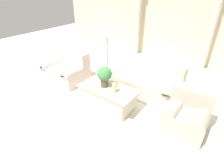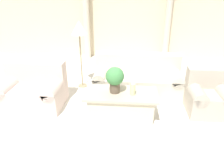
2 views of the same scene
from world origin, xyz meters
TOP-DOWN VIEW (x-y plane):
  - ground_plane at (0.00, 0.00)m, footprint 16.00×16.00m
  - wall_back at (0.00, 3.30)m, footprint 10.00×0.06m
  - sofa_long at (0.41, 0.60)m, footprint 1.95×0.87m
  - loveseat at (-1.73, -0.17)m, footprint 1.22×0.87m
  - coffee_table at (0.08, -0.50)m, footprint 1.34×0.68m
  - potted_plant at (-0.03, -0.48)m, footprint 0.33×0.33m
  - pillar_candle at (0.29, -0.55)m, footprint 0.09×0.09m
  - floor_lamp at (-0.92, 0.75)m, footprint 0.37×0.37m
  - column_left at (-1.20, 3.00)m, footprint 0.29×0.29m
  - column_right at (1.36, 3.00)m, footprint 0.29×0.29m
  - armchair at (1.77, -0.15)m, footprint 0.79×0.77m

SIDE VIEW (x-z plane):
  - ground_plane at x=0.00m, z-range 0.00..0.00m
  - coffee_table at x=0.08m, z-range 0.01..0.50m
  - armchair at x=1.77m, z-range -0.07..0.75m
  - sofa_long at x=0.41m, z-range -0.09..0.77m
  - loveseat at x=-1.73m, z-range -0.08..0.77m
  - pillar_candle at x=0.29m, z-range 0.50..0.71m
  - potted_plant at x=-0.03m, z-range 0.54..1.02m
  - column_left at x=-1.20m, z-range 0.03..2.67m
  - column_right at x=1.36m, z-range 0.03..2.67m
  - floor_lamp at x=-0.92m, z-range 0.57..2.14m
  - wall_back at x=0.00m, z-range 0.00..3.20m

